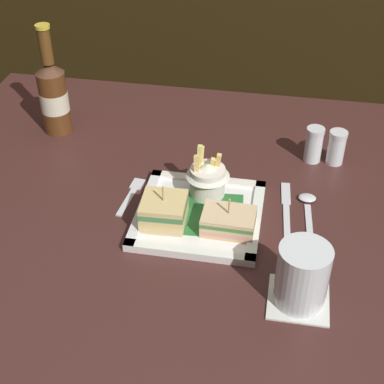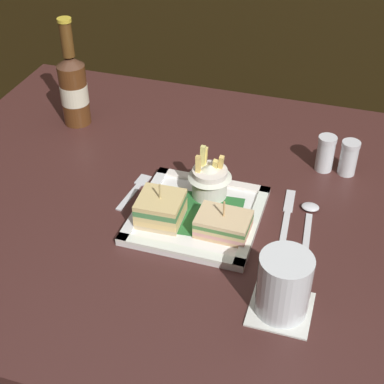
{
  "view_description": "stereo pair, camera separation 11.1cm",
  "coord_description": "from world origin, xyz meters",
  "px_view_note": "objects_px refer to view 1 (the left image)",
  "views": [
    {
      "loc": [
        0.17,
        -0.89,
        1.45
      ],
      "look_at": [
        0.02,
        -0.03,
        0.78
      ],
      "focal_mm": 53.81,
      "sensor_mm": 36.0,
      "label": 1
    },
    {
      "loc": [
        0.28,
        -0.87,
        1.45
      ],
      "look_at": [
        0.02,
        -0.03,
        0.78
      ],
      "focal_mm": 53.81,
      "sensor_mm": 36.0,
      "label": 2
    }
  ],
  "objects_px": {
    "spoon": "(308,205)",
    "fries_cup": "(208,176)",
    "sandwich_half_right": "(229,221)",
    "fork": "(131,194)",
    "knife": "(286,206)",
    "salt_shaker": "(313,146)",
    "pepper_shaker": "(336,149)",
    "beer_bottle": "(53,95)",
    "sandwich_half_left": "(164,211)",
    "water_glass": "(302,278)",
    "dining_table": "(186,240)",
    "square_plate": "(199,215)"
  },
  "relations": [
    {
      "from": "fries_cup",
      "to": "knife",
      "type": "height_order",
      "value": "fries_cup"
    },
    {
      "from": "water_glass",
      "to": "knife",
      "type": "relative_size",
      "value": 0.64
    },
    {
      "from": "knife",
      "to": "salt_shaker",
      "type": "relative_size",
      "value": 2.1
    },
    {
      "from": "spoon",
      "to": "pepper_shaker",
      "type": "height_order",
      "value": "pepper_shaker"
    },
    {
      "from": "square_plate",
      "to": "beer_bottle",
      "type": "height_order",
      "value": "beer_bottle"
    },
    {
      "from": "sandwich_half_left",
      "to": "water_glass",
      "type": "relative_size",
      "value": 0.78
    },
    {
      "from": "fork",
      "to": "knife",
      "type": "height_order",
      "value": "same"
    },
    {
      "from": "knife",
      "to": "water_glass",
      "type": "bearing_deg",
      "value": -82.68
    },
    {
      "from": "sandwich_half_left",
      "to": "beer_bottle",
      "type": "bearing_deg",
      "value": 137.3
    },
    {
      "from": "square_plate",
      "to": "sandwich_half_right",
      "type": "distance_m",
      "value": 0.07
    },
    {
      "from": "square_plate",
      "to": "spoon",
      "type": "distance_m",
      "value": 0.22
    },
    {
      "from": "sandwich_half_right",
      "to": "fries_cup",
      "type": "bearing_deg",
      "value": 118.91
    },
    {
      "from": "sandwich_half_right",
      "to": "fries_cup",
      "type": "distance_m",
      "value": 0.12
    },
    {
      "from": "fork",
      "to": "sandwich_half_right",
      "type": "bearing_deg",
      "value": -21.72
    },
    {
      "from": "beer_bottle",
      "to": "water_glass",
      "type": "relative_size",
      "value": 2.37
    },
    {
      "from": "square_plate",
      "to": "fork",
      "type": "bearing_deg",
      "value": 162.31
    },
    {
      "from": "square_plate",
      "to": "salt_shaker",
      "type": "xyz_separation_m",
      "value": [
        0.21,
        0.24,
        0.03
      ]
    },
    {
      "from": "fries_cup",
      "to": "spoon",
      "type": "distance_m",
      "value": 0.21
    },
    {
      "from": "fork",
      "to": "salt_shaker",
      "type": "distance_m",
      "value": 0.41
    },
    {
      "from": "fork",
      "to": "knife",
      "type": "xyz_separation_m",
      "value": [
        0.31,
        0.02,
        0.0
      ]
    },
    {
      "from": "fries_cup",
      "to": "salt_shaker",
      "type": "xyz_separation_m",
      "value": [
        0.21,
        0.17,
        -0.02
      ]
    },
    {
      "from": "beer_bottle",
      "to": "pepper_shaker",
      "type": "bearing_deg",
      "value": -2.04
    },
    {
      "from": "pepper_shaker",
      "to": "sandwich_half_left",
      "type": "bearing_deg",
      "value": -139.42
    },
    {
      "from": "sandwich_half_left",
      "to": "fries_cup",
      "type": "height_order",
      "value": "fries_cup"
    },
    {
      "from": "beer_bottle",
      "to": "water_glass",
      "type": "height_order",
      "value": "beer_bottle"
    },
    {
      "from": "pepper_shaker",
      "to": "sandwich_half_right",
      "type": "bearing_deg",
      "value": -125.91
    },
    {
      "from": "water_glass",
      "to": "salt_shaker",
      "type": "relative_size",
      "value": 1.35
    },
    {
      "from": "dining_table",
      "to": "pepper_shaker",
      "type": "xyz_separation_m",
      "value": [
        0.3,
        0.19,
        0.14
      ]
    },
    {
      "from": "water_glass",
      "to": "spoon",
      "type": "relative_size",
      "value": 0.78
    },
    {
      "from": "dining_table",
      "to": "beer_bottle",
      "type": "height_order",
      "value": "beer_bottle"
    },
    {
      "from": "water_glass",
      "to": "knife",
      "type": "distance_m",
      "value": 0.25
    },
    {
      "from": "spoon",
      "to": "fries_cup",
      "type": "bearing_deg",
      "value": -178.0
    },
    {
      "from": "fork",
      "to": "spoon",
      "type": "distance_m",
      "value": 0.35
    },
    {
      "from": "square_plate",
      "to": "sandwich_half_right",
      "type": "bearing_deg",
      "value": -30.58
    },
    {
      "from": "sandwich_half_right",
      "to": "knife",
      "type": "distance_m",
      "value": 0.15
    },
    {
      "from": "knife",
      "to": "salt_shaker",
      "type": "height_order",
      "value": "salt_shaker"
    },
    {
      "from": "dining_table",
      "to": "spoon",
      "type": "xyz_separation_m",
      "value": [
        0.24,
        0.02,
        0.11
      ]
    },
    {
      "from": "dining_table",
      "to": "fork",
      "type": "distance_m",
      "value": 0.16
    },
    {
      "from": "knife",
      "to": "fork",
      "type": "bearing_deg",
      "value": -177.04
    },
    {
      "from": "sandwich_half_left",
      "to": "beer_bottle",
      "type": "distance_m",
      "value": 0.44
    },
    {
      "from": "water_glass",
      "to": "fork",
      "type": "relative_size",
      "value": 0.86
    },
    {
      "from": "beer_bottle",
      "to": "pepper_shaker",
      "type": "xyz_separation_m",
      "value": [
        0.64,
        -0.02,
        -0.06
      ]
    },
    {
      "from": "fork",
      "to": "knife",
      "type": "relative_size",
      "value": 0.75
    },
    {
      "from": "salt_shaker",
      "to": "pepper_shaker",
      "type": "bearing_deg",
      "value": -0.0
    },
    {
      "from": "knife",
      "to": "salt_shaker",
      "type": "bearing_deg",
      "value": 75.03
    },
    {
      "from": "sandwich_half_right",
      "to": "beer_bottle",
      "type": "height_order",
      "value": "beer_bottle"
    },
    {
      "from": "beer_bottle",
      "to": "sandwich_half_left",
      "type": "bearing_deg",
      "value": -42.7
    },
    {
      "from": "water_glass",
      "to": "sandwich_half_left",
      "type": "bearing_deg",
      "value": 150.58
    },
    {
      "from": "spoon",
      "to": "salt_shaker",
      "type": "height_order",
      "value": "salt_shaker"
    },
    {
      "from": "knife",
      "to": "sandwich_half_right",
      "type": "bearing_deg",
      "value": -136.19
    }
  ]
}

